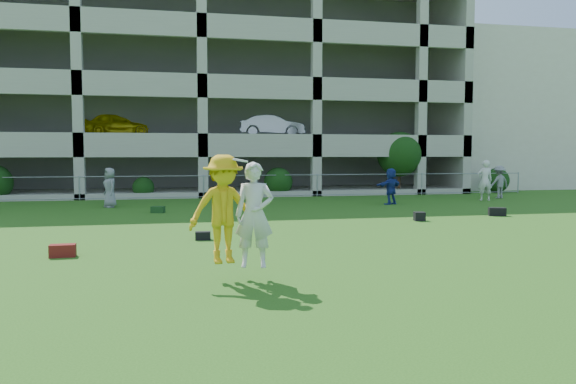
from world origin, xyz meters
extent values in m
plane|color=#235114|center=(0.00, 0.00, 0.00)|extent=(100.00, 100.00, 0.00)
cube|color=beige|center=(23.00, 28.00, 5.00)|extent=(16.00, 14.00, 10.00)
imported|color=gray|center=(-4.18, 14.98, 0.84)|extent=(0.83, 0.97, 1.69)
imported|color=navy|center=(8.02, 13.81, 0.82)|extent=(1.56, 1.15, 1.63)
imported|color=silver|center=(13.31, 14.82, 0.98)|extent=(0.80, 0.61, 1.96)
imported|color=gray|center=(14.74, 15.83, 0.83)|extent=(1.16, 0.78, 1.66)
cube|color=#5B0F12|center=(-4.08, 3.35, 0.14)|extent=(0.56, 0.32, 0.28)
cube|color=black|center=(-0.87, 5.16, 0.11)|extent=(0.42, 0.28, 0.22)
cube|color=black|center=(6.61, 7.87, 0.15)|extent=(0.41, 0.41, 0.30)
cube|color=black|center=(10.08, 8.67, 0.15)|extent=(0.67, 0.50, 0.30)
cube|color=#153B18|center=(-2.16, 12.36, 0.12)|extent=(0.57, 0.44, 0.25)
imported|color=gold|center=(-0.80, 0.21, 1.31)|extent=(1.35, 0.90, 1.95)
imported|color=silver|center=(-0.24, 0.23, 1.19)|extent=(0.78, 0.60, 1.92)
cylinder|color=white|center=(-0.51, 0.03, 2.18)|extent=(0.27, 0.27, 0.09)
cube|color=#9E998C|center=(0.00, 32.75, 6.00)|extent=(30.00, 0.50, 12.00)
cube|color=#9E998C|center=(14.75, 26.00, 6.00)|extent=(0.50, 14.00, 12.00)
cube|color=#9E998C|center=(0.00, 26.00, 0.15)|extent=(30.00, 14.00, 0.30)
cube|color=#9E998C|center=(0.00, 26.00, 3.15)|extent=(30.00, 14.00, 0.30)
cube|color=#9E998C|center=(0.00, 26.00, 6.15)|extent=(30.00, 14.00, 0.30)
cube|color=#9E998C|center=(0.00, 26.00, 9.15)|extent=(30.00, 14.00, 0.30)
cube|color=#9E998C|center=(0.00, 19.15, 2.55)|extent=(30.00, 0.30, 0.90)
cube|color=#9E998C|center=(0.00, 19.15, 5.55)|extent=(30.00, 0.30, 0.90)
cube|color=#9E998C|center=(0.00, 19.15, 8.55)|extent=(30.00, 0.30, 0.90)
cube|color=#9E998C|center=(-6.00, 19.25, 6.00)|extent=(0.50, 0.50, 12.00)
cube|color=#9E998C|center=(0.00, 19.25, 6.00)|extent=(0.50, 0.50, 12.00)
cube|color=#9E998C|center=(6.00, 19.25, 6.00)|extent=(0.50, 0.50, 12.00)
cube|color=#9E998C|center=(12.00, 19.25, 6.00)|extent=(0.50, 0.50, 12.00)
cube|color=#605E59|center=(0.00, 28.00, 6.00)|extent=(29.00, 9.00, 11.60)
imported|color=yellow|center=(-4.56, 24.00, 3.96)|extent=(4.04, 2.03, 1.32)
imported|color=silver|center=(4.47, 24.00, 3.96)|extent=(4.11, 1.73, 1.32)
cylinder|color=gray|center=(-6.00, 19.00, 0.60)|extent=(0.06, 0.06, 1.20)
cylinder|color=gray|center=(0.00, 19.00, 0.60)|extent=(0.06, 0.06, 1.20)
cylinder|color=gray|center=(6.00, 19.00, 0.60)|extent=(0.06, 0.06, 1.20)
cylinder|color=gray|center=(12.00, 19.00, 0.60)|extent=(0.06, 0.06, 1.20)
cylinder|color=gray|center=(18.00, 19.00, 0.60)|extent=(0.06, 0.06, 1.20)
cylinder|color=gray|center=(0.00, 19.00, 1.15)|extent=(36.00, 0.04, 0.04)
cylinder|color=gray|center=(0.00, 19.00, 0.08)|extent=(36.00, 0.04, 0.04)
sphere|color=#163D11|center=(-3.00, 19.60, 0.55)|extent=(1.10, 1.10, 1.10)
sphere|color=#163D11|center=(4.00, 19.60, 0.77)|extent=(1.54, 1.54, 1.54)
cylinder|color=#382314|center=(11.00, 19.80, 0.98)|extent=(0.16, 0.16, 1.96)
sphere|color=#163D11|center=(11.00, 19.80, 2.24)|extent=(2.52, 2.52, 2.52)
sphere|color=#163D11|center=(17.00, 19.60, 0.72)|extent=(1.43, 1.43, 1.43)
camera|label=1|loc=(-1.76, -9.79, 2.31)|focal=35.00mm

